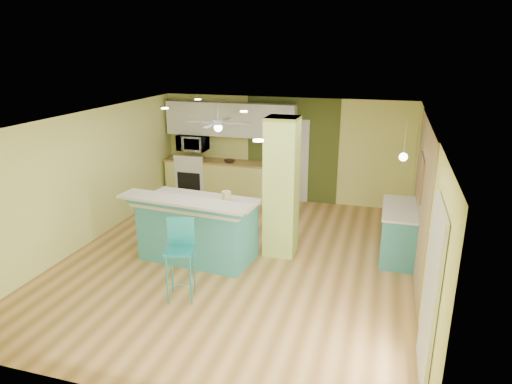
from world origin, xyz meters
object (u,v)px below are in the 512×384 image
peninsula (197,228)px  fruit_bowl (230,161)px  bar_stool (181,246)px  side_counter (398,232)px  canister (226,196)px

peninsula → fruit_bowl: size_ratio=8.99×
bar_stool → fruit_bowl: size_ratio=4.73×
side_counter → canister: (-2.92, -0.91, 0.69)m
bar_stool → side_counter: 3.93m
fruit_bowl → canister: canister is taller
peninsula → canister: bearing=26.9°
peninsula → fruit_bowl: 3.34m
bar_stool → side_counter: bar_stool is taller
peninsula → bar_stool: bearing=-71.6°
peninsula → side_counter: size_ratio=1.64×
fruit_bowl → side_counter: bearing=-28.7°
fruit_bowl → canister: (1.04, -3.08, 0.18)m
peninsula → bar_stool: same height
peninsula → side_counter: bearing=23.3°
peninsula → canister: 0.78m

